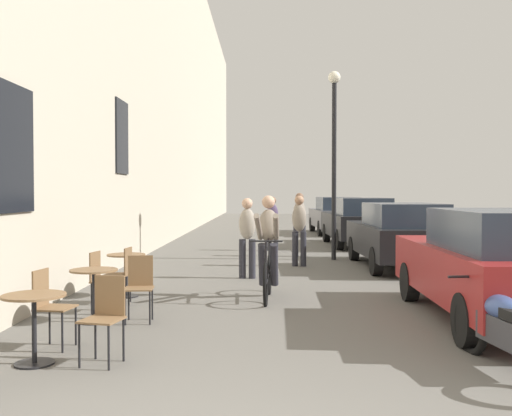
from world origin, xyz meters
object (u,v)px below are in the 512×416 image
Objects in this scene: cafe_chair_mid_toward_wall at (102,277)px; cyclist_on_bicycle at (268,250)px; cafe_chair_far_toward_street at (122,271)px; pedestrian_far at (299,221)px; pedestrian_mid at (299,226)px; parked_motorcycle at (507,331)px; parked_car_second at (399,234)px; street_lamp at (334,140)px; cafe_table_far at (126,266)px; pedestrian_furthest at (273,220)px; pedestrian_near at (247,233)px; parked_car_nearest at (497,264)px; parked_car_third at (359,221)px; parked_car_fourth at (336,215)px; cafe_chair_near_toward_wall at (105,313)px; cafe_chair_mid_toward_street at (140,283)px; cafe_table_mid at (94,284)px; cafe_chair_near_toward_street at (49,303)px.

cyclist_on_bicycle is (2.45, 1.19, 0.29)m from cafe_chair_mid_toward_wall.
pedestrian_far reaches higher than cafe_chair_far_toward_street.
parked_motorcycle is (1.54, -8.16, -0.54)m from pedestrian_mid.
street_lamp is at bearing 129.40° from parked_car_second.
pedestrian_furthest reaches higher than cafe_table_far.
pedestrian_near is at bearing -123.19° from street_lamp.
parked_car_third is at bearing 90.24° from parked_car_nearest.
pedestrian_mid is 0.38× the size of parked_car_fourth.
cafe_chair_near_toward_wall is 8.99m from parked_car_second.
parked_motorcycle is (4.70, -4.07, -0.12)m from cafe_table_far.
cafe_chair_mid_toward_street is 4.22m from pedestrian_near.
cafe_table_far is 0.43× the size of pedestrian_mid.
street_lamp is at bearing -108.08° from parked_car_third.
cafe_table_mid is 0.16× the size of parked_car_third.
street_lamp is (4.15, 5.43, 2.59)m from cafe_table_far.
pedestrian_near is 0.38× the size of parked_car_nearest.
parked_car_fourth is (5.48, 18.16, 0.29)m from cafe_chair_near_toward_street.
cafe_table_mid is at bearing -83.44° from cafe_chair_mid_toward_wall.
cafe_chair_near_toward_wall and cafe_chair_mid_toward_street have the same top height.
cafe_chair_far_toward_street is (-0.55, 1.25, 0.00)m from cafe_chair_mid_toward_street.
pedestrian_far is (0.91, 6.30, 0.17)m from cyclist_on_bicycle.
pedestrian_near is at bearing -154.19° from parked_car_second.
pedestrian_mid reaches higher than parked_motorcycle.
parked_car_second is at bearing 25.81° from pedestrian_near.
cafe_chair_far_toward_street is at bearing 166.81° from parked_car_nearest.
pedestrian_far reaches higher than parked_motorcycle.
cyclist_on_bicycle is 4.26m from pedestrian_mid.
pedestrian_mid is at bearing 173.02° from parked_car_second.
cafe_chair_near_toward_wall is 3.85m from cafe_table_far.
pedestrian_far is at bearing 97.79° from parked_motorcycle.
parked_motorcycle is (-0.72, -13.42, -0.41)m from parked_car_third.
cafe_chair_mid_toward_street is 8.51m from pedestrian_far.
parked_car_third reaches higher than cafe_table_mid.
pedestrian_furthest is at bearing 71.69° from cafe_table_far.
cyclist_on_bicycle is 7.90m from pedestrian_furthest.
cafe_chair_mid_toward_street is 1.00× the size of cafe_chair_far_toward_street.
cafe_chair_near_toward_street is 1.00× the size of cafe_chair_mid_toward_wall.
street_lamp reaches higher than parked_car_fourth.
pedestrian_far is at bearing 86.36° from pedestrian_mid.
pedestrian_far is 8.95m from parked_car_fourth.
pedestrian_furthest is at bearing 78.55° from cafe_chair_mid_toward_street.
pedestrian_near is at bearing -104.84° from parked_car_fourth.
cafe_chair_far_toward_street is at bearing -106.59° from pedestrian_furthest.
parked_car_second reaches higher than cafe_chair_mid_toward_street.
parked_motorcycle is at bearing -3.94° from cafe_chair_near_toward_wall.
cyclist_on_bicycle is (1.77, 1.77, 0.29)m from cafe_chair_mid_toward_street.
pedestrian_furthest is at bearing 123.30° from street_lamp.
cafe_chair_mid_toward_street is 1.00× the size of cafe_chair_mid_toward_wall.
pedestrian_near reaches higher than parked_car_nearest.
cafe_chair_mid_toward_street is at bearing -108.34° from pedestrian_far.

